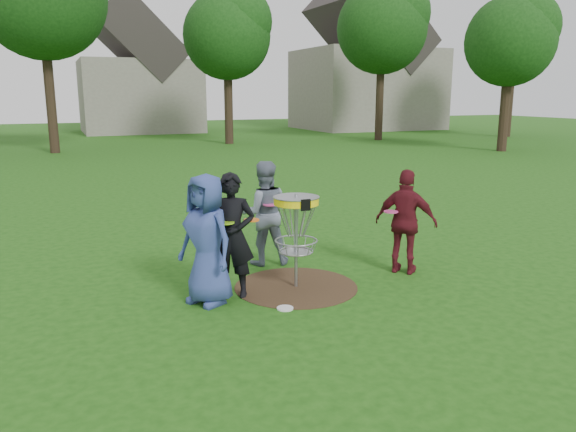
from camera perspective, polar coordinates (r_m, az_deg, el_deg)
name	(u,v)px	position (r m, az deg, el deg)	size (l,w,h in m)	color
ground	(296,287)	(8.27, 0.81, -7.20)	(100.00, 100.00, 0.00)	#19470F
dirt_patch	(296,287)	(8.26, 0.81, -7.18)	(1.80, 1.80, 0.01)	#47331E
player_blue	(207,240)	(7.49, -8.26, -2.38)	(0.86, 0.56, 1.76)	#304186
player_black	(232,236)	(7.71, -5.71, -1.99)	(0.63, 0.41, 1.73)	black
player_grey	(264,213)	(9.15, -2.48, 0.29)	(0.83, 0.65, 1.71)	slate
player_maroon	(406,222)	(8.87, 11.90, -0.60)	(0.96, 0.40, 1.64)	#5B151E
disc_on_grass	(285,308)	(7.46, -0.30, -9.36)	(0.22, 0.22, 0.02)	white
disc_golf_basket	(296,219)	(7.98, 0.84, -0.29)	(0.66, 0.67, 1.38)	#9EA0A5
held_discs	(287,214)	(8.15, -0.08, 0.18)	(2.84, 1.28, 0.09)	#8AD017
tree_row	(125,16)	(28.24, -16.27, 18.93)	(51.20, 17.42, 9.90)	#38281C
house_row	(169,72)	(40.99, -12.03, 14.07)	(44.50, 10.65, 11.62)	gray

